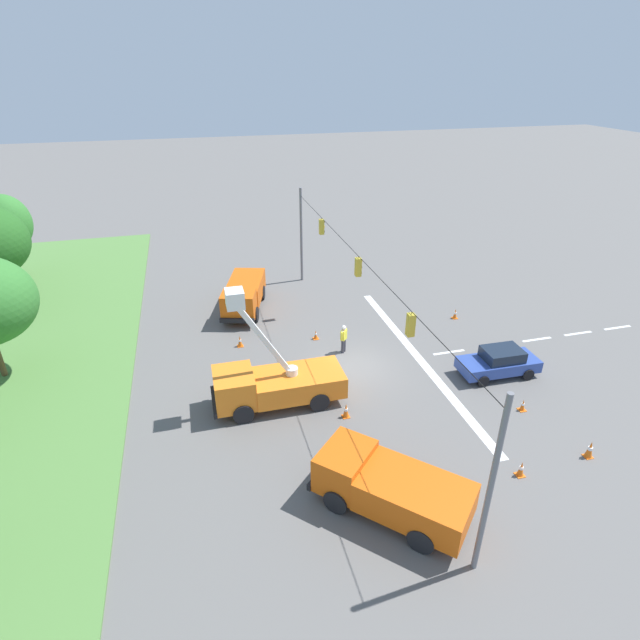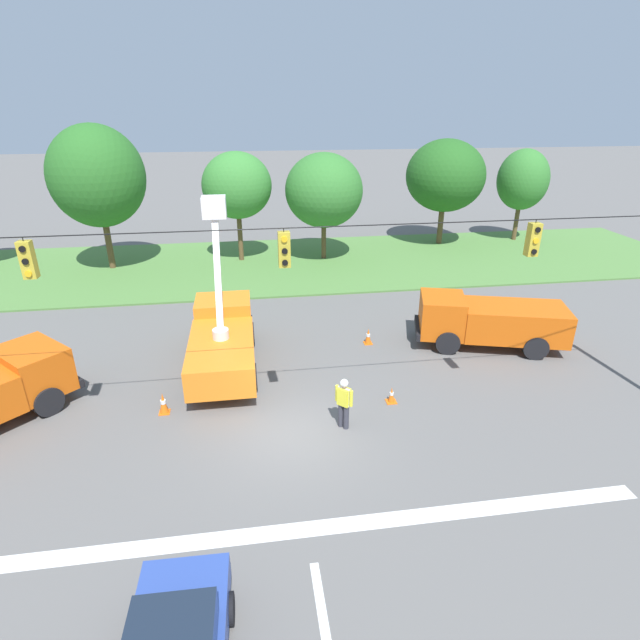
{
  "view_description": "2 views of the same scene",
  "coord_description": "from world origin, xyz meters",
  "px_view_note": "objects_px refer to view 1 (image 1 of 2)",
  "views": [
    {
      "loc": [
        -22.49,
        7.93,
        15.27
      ],
      "look_at": [
        2.2,
        1.39,
        2.02
      ],
      "focal_mm": 28.0,
      "sensor_mm": 36.0,
      "label": 1
    },
    {
      "loc": [
        -1.07,
        -13.04,
        9.66
      ],
      "look_at": [
        1.5,
        4.22,
        2.01
      ],
      "focal_mm": 28.0,
      "sensor_mm": 36.0,
      "label": 2
    }
  ],
  "objects_px": {
    "tree_east_end": "(5,223)",
    "traffic_cone_lane_edge_a": "(346,410)",
    "utility_truck_bucket_lift": "(274,382)",
    "utility_truck_support_far": "(390,487)",
    "traffic_cone_foreground_left": "(523,405)",
    "traffic_cone_mid_left": "(455,314)",
    "road_worker": "(344,337)",
    "traffic_cone_foreground_right": "(240,341)",
    "traffic_cone_lane_edge_b": "(521,469)",
    "sedan_blue": "(499,362)",
    "traffic_cone_mid_right": "(590,449)",
    "utility_truck_support_near": "(244,294)",
    "traffic_cone_near_bucket": "(316,335)"
  },
  "relations": [
    {
      "from": "utility_truck_support_near",
      "to": "traffic_cone_foreground_right",
      "type": "height_order",
      "value": "utility_truck_support_near"
    },
    {
      "from": "tree_east_end",
      "to": "traffic_cone_near_bucket",
      "type": "xyz_separation_m",
      "value": [
        -15.31,
        -20.16,
        -4.21
      ]
    },
    {
      "from": "utility_truck_bucket_lift",
      "to": "traffic_cone_mid_left",
      "type": "distance_m",
      "value": 14.72
    },
    {
      "from": "sedan_blue",
      "to": "traffic_cone_foreground_left",
      "type": "xyz_separation_m",
      "value": [
        -3.15,
        0.6,
        -0.5
      ]
    },
    {
      "from": "utility_truck_support_near",
      "to": "traffic_cone_lane_edge_b",
      "type": "relative_size",
      "value": 9.18
    },
    {
      "from": "utility_truck_support_near",
      "to": "traffic_cone_near_bucket",
      "type": "height_order",
      "value": "utility_truck_support_near"
    },
    {
      "from": "tree_east_end",
      "to": "traffic_cone_foreground_right",
      "type": "bearing_deg",
      "value": -134.08
    },
    {
      "from": "sedan_blue",
      "to": "traffic_cone_foreground_left",
      "type": "height_order",
      "value": "sedan_blue"
    },
    {
      "from": "traffic_cone_foreground_right",
      "to": "traffic_cone_mid_left",
      "type": "height_order",
      "value": "traffic_cone_foreground_right"
    },
    {
      "from": "sedan_blue",
      "to": "traffic_cone_foreground_right",
      "type": "bearing_deg",
      "value": 63.48
    },
    {
      "from": "utility_truck_support_near",
      "to": "traffic_cone_mid_right",
      "type": "height_order",
      "value": "utility_truck_support_near"
    },
    {
      "from": "utility_truck_bucket_lift",
      "to": "utility_truck_support_far",
      "type": "relative_size",
      "value": 1.1
    },
    {
      "from": "sedan_blue",
      "to": "tree_east_end",
      "type": "bearing_deg",
      "value": 53.06
    },
    {
      "from": "road_worker",
      "to": "tree_east_end",
      "type": "bearing_deg",
      "value": 51.06
    },
    {
      "from": "traffic_cone_near_bucket",
      "to": "road_worker",
      "type": "bearing_deg",
      "value": -148.4
    },
    {
      "from": "utility_truck_bucket_lift",
      "to": "traffic_cone_foreground_left",
      "type": "distance_m",
      "value": 12.3
    },
    {
      "from": "tree_east_end",
      "to": "sedan_blue",
      "type": "xyz_separation_m",
      "value": [
        -21.67,
        -28.82,
        -3.7
      ]
    },
    {
      "from": "sedan_blue",
      "to": "traffic_cone_lane_edge_b",
      "type": "xyz_separation_m",
      "value": [
        -6.95,
        3.32,
        -0.44
      ]
    },
    {
      "from": "utility_truck_bucket_lift",
      "to": "traffic_cone_mid_left",
      "type": "xyz_separation_m",
      "value": [
        6.17,
        -13.33,
        -0.95
      ]
    },
    {
      "from": "traffic_cone_lane_edge_a",
      "to": "traffic_cone_lane_edge_b",
      "type": "distance_m",
      "value": 8.04
    },
    {
      "from": "traffic_cone_mid_right",
      "to": "traffic_cone_near_bucket",
      "type": "height_order",
      "value": "traffic_cone_mid_right"
    },
    {
      "from": "traffic_cone_mid_right",
      "to": "traffic_cone_foreground_right",
      "type": "bearing_deg",
      "value": 45.25
    },
    {
      "from": "traffic_cone_lane_edge_b",
      "to": "utility_truck_bucket_lift",
      "type": "bearing_deg",
      "value": 50.28
    },
    {
      "from": "traffic_cone_mid_right",
      "to": "traffic_cone_foreground_left",
      "type": "bearing_deg",
      "value": 12.58
    },
    {
      "from": "traffic_cone_lane_edge_b",
      "to": "traffic_cone_near_bucket",
      "type": "bearing_deg",
      "value": 21.89
    },
    {
      "from": "traffic_cone_foreground_right",
      "to": "traffic_cone_foreground_left",
      "type": "bearing_deg",
      "value": -127.63
    },
    {
      "from": "tree_east_end",
      "to": "traffic_cone_lane_edge_a",
      "type": "bearing_deg",
      "value": -139.58
    },
    {
      "from": "sedan_blue",
      "to": "traffic_cone_mid_right",
      "type": "height_order",
      "value": "sedan_blue"
    },
    {
      "from": "sedan_blue",
      "to": "traffic_cone_lane_edge_b",
      "type": "bearing_deg",
      "value": 154.46
    },
    {
      "from": "tree_east_end",
      "to": "traffic_cone_foreground_right",
      "type": "distance_m",
      "value": 22.01
    },
    {
      "from": "traffic_cone_foreground_left",
      "to": "traffic_cone_mid_left",
      "type": "relative_size",
      "value": 0.91
    },
    {
      "from": "tree_east_end",
      "to": "sedan_blue",
      "type": "bearing_deg",
      "value": -126.94
    },
    {
      "from": "utility_truck_support_far",
      "to": "traffic_cone_foreground_left",
      "type": "xyz_separation_m",
      "value": [
        4.01,
        -8.67,
        -0.85
      ]
    },
    {
      "from": "utility_truck_support_far",
      "to": "traffic_cone_lane_edge_b",
      "type": "xyz_separation_m",
      "value": [
        0.21,
        -5.95,
        -0.79
      ]
    },
    {
      "from": "utility_truck_support_far",
      "to": "road_worker",
      "type": "xyz_separation_m",
      "value": [
        11.58,
        -1.8,
        -0.14
      ]
    },
    {
      "from": "utility_truck_support_near",
      "to": "traffic_cone_lane_edge_b",
      "type": "height_order",
      "value": "utility_truck_support_near"
    },
    {
      "from": "traffic_cone_lane_edge_a",
      "to": "utility_truck_bucket_lift",
      "type": "bearing_deg",
      "value": 58.36
    },
    {
      "from": "tree_east_end",
      "to": "traffic_cone_lane_edge_a",
      "type": "height_order",
      "value": "tree_east_end"
    },
    {
      "from": "utility_truck_support_near",
      "to": "traffic_cone_foreground_left",
      "type": "xyz_separation_m",
      "value": [
        -14.76,
        -11.79,
        -0.9
      ]
    },
    {
      "from": "utility_truck_bucket_lift",
      "to": "traffic_cone_foreground_left",
      "type": "relative_size",
      "value": 10.61
    },
    {
      "from": "utility_truck_bucket_lift",
      "to": "traffic_cone_lane_edge_a",
      "type": "distance_m",
      "value": 3.8
    },
    {
      "from": "utility_truck_support_far",
      "to": "traffic_cone_mid_right",
      "type": "bearing_deg",
      "value": -87.49
    },
    {
      "from": "tree_east_end",
      "to": "road_worker",
      "type": "height_order",
      "value": "tree_east_end"
    },
    {
      "from": "utility_truck_support_far",
      "to": "traffic_cone_foreground_right",
      "type": "bearing_deg",
      "value": 16.27
    },
    {
      "from": "traffic_cone_mid_right",
      "to": "traffic_cone_lane_edge_a",
      "type": "xyz_separation_m",
      "value": [
        5.32,
        9.36,
        -0.04
      ]
    },
    {
      "from": "sedan_blue",
      "to": "traffic_cone_foreground_right",
      "type": "relative_size",
      "value": 6.12
    },
    {
      "from": "traffic_cone_foreground_left",
      "to": "sedan_blue",
      "type": "bearing_deg",
      "value": -10.81
    },
    {
      "from": "utility_truck_bucket_lift",
      "to": "traffic_cone_mid_left",
      "type": "relative_size",
      "value": 9.7
    },
    {
      "from": "road_worker",
      "to": "traffic_cone_lane_edge_a",
      "type": "distance_m",
      "value": 6.11
    },
    {
      "from": "utility_truck_support_near",
      "to": "traffic_cone_foreground_right",
      "type": "xyz_separation_m",
      "value": [
        -4.98,
        0.91,
        -0.84
      ]
    }
  ]
}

